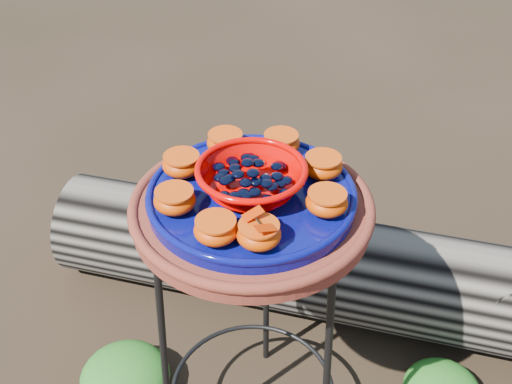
% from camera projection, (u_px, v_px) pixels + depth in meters
% --- Properties ---
extents(plant_stand, '(0.44, 0.44, 0.70)m').
position_uv_depth(plant_stand, '(252.00, 335.00, 1.48)').
color(plant_stand, black).
rests_on(plant_stand, ground).
extents(terracotta_saucer, '(0.47, 0.47, 0.04)m').
position_uv_depth(terracotta_saucer, '(252.00, 210.00, 1.25)').
color(terracotta_saucer, maroon).
rests_on(terracotta_saucer, plant_stand).
extents(cobalt_plate, '(0.40, 0.40, 0.03)m').
position_uv_depth(cobalt_plate, '(252.00, 197.00, 1.23)').
color(cobalt_plate, '#00014D').
rests_on(cobalt_plate, terracotta_saucer).
extents(red_bowl, '(0.20, 0.20, 0.06)m').
position_uv_depth(red_bowl, '(251.00, 180.00, 1.21)').
color(red_bowl, '#D30200').
rests_on(red_bowl, cobalt_plate).
extents(glass_gems, '(0.16, 0.16, 0.03)m').
position_uv_depth(glass_gems, '(251.00, 162.00, 1.18)').
color(glass_gems, black).
rests_on(glass_gems, red_bowl).
extents(orange_half_0, '(0.08, 0.08, 0.04)m').
position_uv_depth(orange_half_0, '(259.00, 234.00, 1.09)').
color(orange_half_0, '#B93200').
rests_on(orange_half_0, cobalt_plate).
extents(orange_half_1, '(0.08, 0.08, 0.04)m').
position_uv_depth(orange_half_1, '(327.00, 202.00, 1.17)').
color(orange_half_1, '#B93200').
rests_on(orange_half_1, cobalt_plate).
extents(orange_half_2, '(0.08, 0.08, 0.04)m').
position_uv_depth(orange_half_2, '(323.00, 166.00, 1.26)').
color(orange_half_2, '#B93200').
rests_on(orange_half_2, cobalt_plate).
extents(orange_half_3, '(0.08, 0.08, 0.04)m').
position_uv_depth(orange_half_3, '(281.00, 143.00, 1.32)').
color(orange_half_3, '#B93200').
rests_on(orange_half_3, cobalt_plate).
extents(orange_half_4, '(0.08, 0.08, 0.04)m').
position_uv_depth(orange_half_4, '(226.00, 143.00, 1.33)').
color(orange_half_4, '#B93200').
rests_on(orange_half_4, cobalt_plate).
extents(orange_half_5, '(0.08, 0.08, 0.04)m').
position_uv_depth(orange_half_5, '(182.00, 164.00, 1.26)').
color(orange_half_5, '#B93200').
rests_on(orange_half_5, cobalt_plate).
extents(orange_half_6, '(0.08, 0.08, 0.04)m').
position_uv_depth(orange_half_6, '(175.00, 200.00, 1.17)').
color(orange_half_6, '#B93200').
rests_on(orange_half_6, cobalt_plate).
extents(orange_half_7, '(0.08, 0.08, 0.04)m').
position_uv_depth(orange_half_7, '(216.00, 230.00, 1.10)').
color(orange_half_7, '#B93200').
rests_on(orange_half_7, cobalt_plate).
extents(butterfly, '(0.09, 0.09, 0.01)m').
position_uv_depth(butterfly, '(259.00, 222.00, 1.08)').
color(butterfly, '#BD2600').
rests_on(butterfly, orange_half_0).
extents(driftwood_log, '(1.71, 0.60, 0.31)m').
position_uv_depth(driftwood_log, '(327.00, 267.00, 1.93)').
color(driftwood_log, black).
rests_on(driftwood_log, ground).
extents(foliage_left, '(0.24, 0.24, 0.12)m').
position_uv_depth(foliage_left, '(125.00, 376.00, 1.73)').
color(foliage_left, '#1B641B').
rests_on(foliage_left, ground).
extents(foliage_back, '(0.27, 0.27, 0.14)m').
position_uv_depth(foliage_back, '(234.00, 238.00, 2.17)').
color(foliage_back, '#1B641B').
rests_on(foliage_back, ground).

